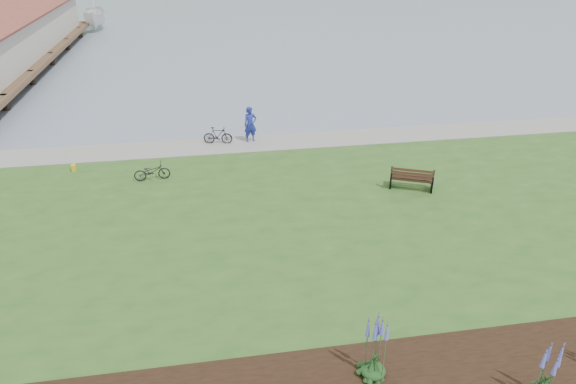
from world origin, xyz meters
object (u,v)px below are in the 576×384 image
bicycle_a (152,171)px  sailboat (97,30)px  park_bench (412,178)px  person (250,122)px

bicycle_a → sailboat: bearing=6.9°
park_bench → bicycle_a: size_ratio=1.22×
bicycle_a → person: bearing=-56.4°
park_bench → sailboat: bearing=137.2°
sailboat → bicycle_a: bearing=-84.1°
person → sailboat: sailboat is taller
park_bench → person: person is taller
bicycle_a → sailboat: sailboat is taller
person → bicycle_a: 6.03m
park_bench → person: (-6.09, 6.49, 0.55)m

